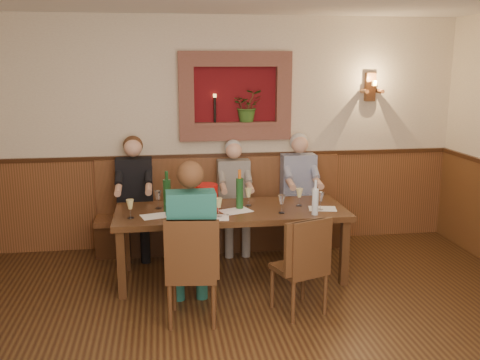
% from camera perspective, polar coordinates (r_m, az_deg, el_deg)
% --- Properties ---
extents(room_shell, '(6.04, 6.04, 2.82)m').
position_cam_1_polar(room_shell, '(3.58, 2.95, 6.52)').
color(room_shell, beige).
rests_on(room_shell, ground).
extents(wainscoting, '(6.02, 6.02, 1.15)m').
position_cam_1_polar(wainscoting, '(3.93, 2.74, -12.70)').
color(wainscoting, '#543418').
rests_on(wainscoting, ground).
extents(wall_niche, '(1.36, 0.30, 1.06)m').
position_cam_1_polar(wall_niche, '(6.51, -0.14, 8.53)').
color(wall_niche, '#5E0D11').
rests_on(wall_niche, ground).
extents(wall_sconce, '(0.25, 0.20, 0.35)m').
position_cam_1_polar(wall_sconce, '(6.93, 13.77, 9.56)').
color(wall_sconce, '#543418').
rests_on(wall_sconce, ground).
extents(dining_table, '(2.40, 0.90, 0.75)m').
position_cam_1_polar(dining_table, '(5.61, -0.94, -3.88)').
color(dining_table, '#3B2411').
rests_on(dining_table, ground).
extents(bench, '(3.00, 0.45, 1.11)m').
position_cam_1_polar(bench, '(6.61, -2.01, -4.48)').
color(bench, '#381E0F').
rests_on(bench, ground).
extents(chair_near_left, '(0.49, 0.49, 0.98)m').
position_cam_1_polar(chair_near_left, '(4.83, -5.07, -11.64)').
color(chair_near_left, '#3B2411').
rests_on(chair_near_left, ground).
extents(chair_near_right, '(0.52, 0.52, 0.92)m').
position_cam_1_polar(chair_near_right, '(5.01, 6.38, -10.99)').
color(chair_near_right, '#3B2411').
rests_on(chair_near_right, ground).
extents(person_bench_left, '(0.42, 0.51, 1.42)m').
position_cam_1_polar(person_bench_left, '(6.40, -11.11, -2.86)').
color(person_bench_left, black).
rests_on(person_bench_left, ground).
extents(person_bench_mid, '(0.39, 0.47, 1.35)m').
position_cam_1_polar(person_bench_mid, '(6.46, -0.59, -2.78)').
color(person_bench_mid, '#504C49').
rests_on(person_bench_mid, ground).
extents(person_bench_right, '(0.41, 0.51, 1.41)m').
position_cam_1_polar(person_bench_right, '(6.61, 6.37, -2.24)').
color(person_bench_right, navy).
rests_on(person_bench_right, ground).
extents(person_chair_front, '(0.43, 0.52, 1.44)m').
position_cam_1_polar(person_chair_front, '(4.86, -5.22, -7.57)').
color(person_chair_front, '#194959').
rests_on(person_chair_front, ground).
extents(spittoon_bucket, '(0.31, 0.31, 0.28)m').
position_cam_1_polar(spittoon_bucket, '(5.50, -3.66, -1.92)').
color(spittoon_bucket, '#B60E0B').
rests_on(spittoon_bucket, dining_table).
extents(wine_bottle_green_a, '(0.08, 0.08, 0.41)m').
position_cam_1_polar(wine_bottle_green_a, '(5.58, -0.04, -1.35)').
color(wine_bottle_green_a, '#19471E').
rests_on(wine_bottle_green_a, dining_table).
extents(wine_bottle_green_b, '(0.11, 0.11, 0.42)m').
position_cam_1_polar(wine_bottle_green_b, '(5.52, -7.79, -1.56)').
color(wine_bottle_green_b, '#19471E').
rests_on(wine_bottle_green_b, dining_table).
extents(water_bottle, '(0.07, 0.07, 0.36)m').
position_cam_1_polar(water_bottle, '(5.42, 8.03, -2.20)').
color(water_bottle, silver).
rests_on(water_bottle, dining_table).
extents(tasting_sheet_a, '(0.33, 0.27, 0.00)m').
position_cam_1_polar(tasting_sheet_a, '(5.41, -8.96, -3.81)').
color(tasting_sheet_a, white).
rests_on(tasting_sheet_a, dining_table).
extents(tasting_sheet_b, '(0.37, 0.31, 0.00)m').
position_cam_1_polar(tasting_sheet_b, '(5.53, -0.45, -3.30)').
color(tasting_sheet_b, white).
rests_on(tasting_sheet_b, dining_table).
extents(tasting_sheet_c, '(0.32, 0.26, 0.00)m').
position_cam_1_polar(tasting_sheet_c, '(5.68, 8.78, -3.04)').
color(tasting_sheet_c, white).
rests_on(tasting_sheet_c, dining_table).
extents(tasting_sheet_d, '(0.33, 0.25, 0.00)m').
position_cam_1_polar(tasting_sheet_d, '(5.30, -2.85, -4.03)').
color(tasting_sheet_d, white).
rests_on(tasting_sheet_d, dining_table).
extents(wine_glass_0, '(0.08, 0.08, 0.19)m').
position_cam_1_polar(wine_glass_0, '(5.36, -11.63, -3.05)').
color(wine_glass_0, '#DDD084').
rests_on(wine_glass_0, dining_table).
extents(wine_glass_1, '(0.08, 0.08, 0.19)m').
position_cam_1_polar(wine_glass_1, '(5.67, -4.65, -1.96)').
color(wine_glass_1, white).
rests_on(wine_glass_1, dining_table).
extents(wine_glass_2, '(0.08, 0.08, 0.19)m').
position_cam_1_polar(wine_glass_2, '(5.60, 8.59, -2.24)').
color(wine_glass_2, white).
rests_on(wine_glass_2, dining_table).
extents(wine_glass_3, '(0.08, 0.08, 0.19)m').
position_cam_1_polar(wine_glass_3, '(5.44, 4.45, -2.58)').
color(wine_glass_3, white).
rests_on(wine_glass_3, dining_table).
extents(wine_glass_4, '(0.08, 0.08, 0.19)m').
position_cam_1_polar(wine_glass_4, '(5.70, 0.91, -1.84)').
color(wine_glass_4, '#DDD084').
rests_on(wine_glass_4, dining_table).
extents(wine_glass_5, '(0.08, 0.08, 0.19)m').
position_cam_1_polar(wine_glass_5, '(5.73, 6.34, -1.84)').
color(wine_glass_5, '#DDD084').
rests_on(wine_glass_5, dining_table).
extents(wine_glass_6, '(0.08, 0.08, 0.19)m').
position_cam_1_polar(wine_glass_6, '(5.66, -8.72, -2.09)').
color(wine_glass_6, white).
rests_on(wine_glass_6, dining_table).
extents(wine_glass_7, '(0.08, 0.08, 0.19)m').
position_cam_1_polar(wine_glass_7, '(5.31, -2.28, -2.95)').
color(wine_glass_7, '#DDD084').
rests_on(wine_glass_7, dining_table).
extents(wine_glass_8, '(0.08, 0.08, 0.19)m').
position_cam_1_polar(wine_glass_8, '(5.28, -6.35, -3.08)').
color(wine_glass_8, '#DDD084').
rests_on(wine_glass_8, dining_table).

